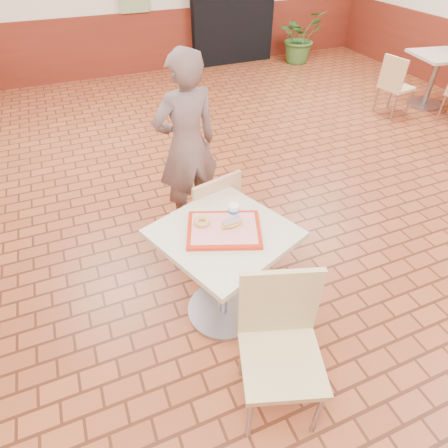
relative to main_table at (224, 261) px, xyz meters
name	(u,v)px	position (x,y,z in m)	size (l,w,h in m)	color
room_shell	(349,59)	(1.29, 0.69, 0.96)	(8.01, 10.01, 3.01)	brown
wainscot_band	(326,174)	(1.29, 0.69, -0.04)	(8.00, 10.00, 1.00)	#601E12
main_table	(224,261)	(0.00, 0.00, 0.00)	(0.76, 0.76, 0.80)	#BBB797
chair_main_front	(280,340)	(0.05, -0.68, -0.01)	(0.56, 0.56, 0.96)	tan
chair_main_back	(210,215)	(0.10, 0.54, -0.04)	(0.50, 0.50, 0.89)	tan
customer	(187,146)	(0.14, 1.16, 0.26)	(0.58, 0.38, 1.60)	#695451
serving_tray	(224,230)	(0.00, 0.00, 0.28)	(0.45, 0.35, 0.03)	#B0230D
ring_donut	(202,222)	(-0.11, 0.09, 0.31)	(0.10, 0.10, 0.03)	#B89043
long_john_donut	(231,224)	(0.05, 0.00, 0.31)	(0.14, 0.08, 0.04)	gold
paper_cup	(233,211)	(0.10, 0.08, 0.34)	(0.07, 0.07, 0.09)	white
second_table	(435,71)	(4.42, 2.45, -0.03)	(0.71, 0.71, 0.75)	#B4A190
chair_second_left	(395,83)	(3.61, 2.38, -0.07)	(0.44, 0.44, 0.84)	#D9C082
potted_plant	(300,37)	(3.71, 5.09, -0.07)	(0.84, 0.73, 0.93)	#386829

